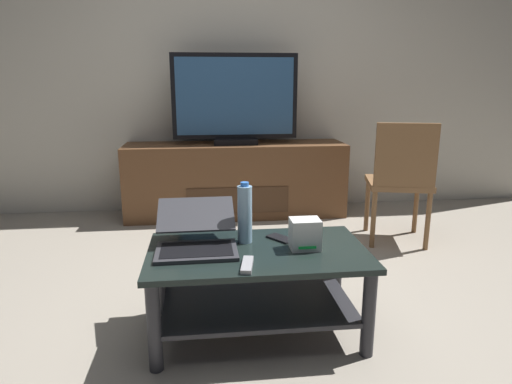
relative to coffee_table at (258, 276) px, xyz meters
name	(u,v)px	position (x,y,z in m)	size (l,w,h in m)	color
ground_plane	(269,311)	(0.09, 0.19, -0.29)	(7.68, 7.68, 0.00)	#9E9384
back_wall	(237,57)	(0.09, 2.30, 1.11)	(6.40, 0.12, 2.80)	beige
coffee_table	(258,276)	(0.00, 0.00, 0.00)	(1.02, 0.58, 0.43)	black
media_cabinet	(236,180)	(0.04, 1.98, 0.03)	(1.94, 0.48, 0.65)	brown
television	(235,101)	(0.04, 1.95, 0.73)	(1.08, 0.20, 0.77)	black
dining_chair	(401,177)	(1.18, 1.09, 0.22)	(0.53, 0.53, 0.91)	brown
laptop	(196,236)	(-0.28, 0.06, 0.19)	(0.37, 0.42, 0.19)	#333338
router_box	(305,234)	(0.22, -0.01, 0.21)	(0.14, 0.11, 0.14)	white
water_bottle_near	(245,214)	(-0.05, 0.11, 0.28)	(0.07, 0.07, 0.30)	#99C6E5
cell_phone	(281,238)	(0.13, 0.12, 0.14)	(0.07, 0.14, 0.01)	black
tv_remote	(247,265)	(-0.07, -0.20, 0.15)	(0.04, 0.16, 0.02)	#99999E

